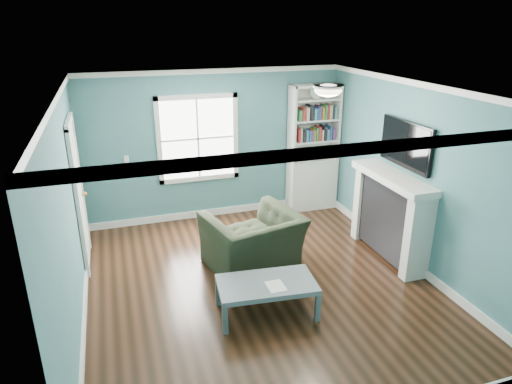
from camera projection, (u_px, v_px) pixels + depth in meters
name	position (u px, v px, depth m)	size (l,w,h in m)	color
floor	(261.00, 285.00, 6.15)	(5.00, 5.00, 0.00)	black
room_walls	(261.00, 174.00, 5.59)	(5.00, 5.00, 5.00)	#3C6F78
trim	(261.00, 200.00, 5.71)	(4.50, 5.00, 2.60)	white
window	(198.00, 139.00, 7.76)	(1.40, 0.06, 1.50)	white
bookshelf	(312.00, 160.00, 8.38)	(0.90, 0.35, 2.31)	silver
fireplace	(390.00, 217.00, 6.70)	(0.44, 1.58, 1.30)	black
tv	(406.00, 144.00, 6.35)	(0.06, 1.10, 0.65)	black
door	(79.00, 193.00, 6.38)	(0.12, 0.98, 2.17)	silver
ceiling_fixture	(328.00, 89.00, 5.59)	(0.38, 0.38, 0.15)	white
light_switch	(127.00, 159.00, 7.50)	(0.08, 0.01, 0.12)	white
recliner	(253.00, 232.00, 6.43)	(1.24, 0.81, 1.08)	black
coffee_table	(267.00, 286.00, 5.45)	(1.22, 0.75, 0.42)	#4D575D
paper_sheet	(276.00, 286.00, 5.35)	(0.20, 0.26, 0.00)	white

